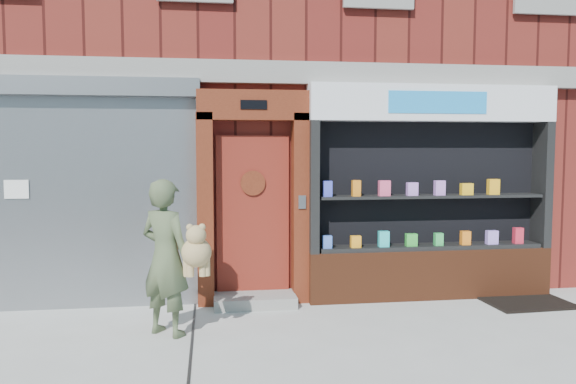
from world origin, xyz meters
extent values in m
plane|color=#9E9E99|center=(0.00, 0.00, 0.00)|extent=(80.00, 80.00, 0.00)
cube|color=maroon|center=(0.00, 6.00, 4.00)|extent=(12.00, 8.00, 8.00)
cube|color=gray|center=(0.00, 1.92, 3.15)|extent=(12.00, 0.16, 0.30)
cube|color=gray|center=(-3.00, 1.94, 1.40)|extent=(3.00, 0.10, 2.80)
cube|color=slate|center=(-3.00, 1.88, 2.92)|extent=(3.10, 0.30, 0.24)
cube|color=white|center=(-3.80, 1.88, 1.60)|extent=(0.30, 0.01, 0.24)
cube|color=#4E1B0D|center=(-1.40, 1.86, 1.30)|extent=(0.22, 0.28, 2.60)
cube|color=#4E1B0D|center=(-0.10, 1.86, 1.30)|extent=(0.22, 0.28, 2.60)
cube|color=#4E1B0D|center=(-0.75, 1.86, 2.70)|extent=(1.50, 0.28, 0.40)
cube|color=black|center=(-0.75, 1.71, 2.70)|extent=(0.35, 0.01, 0.12)
cube|color=maroon|center=(-0.75, 1.97, 1.20)|extent=(1.00, 0.06, 2.20)
cylinder|color=black|center=(-0.75, 1.93, 1.65)|extent=(0.28, 0.02, 0.28)
cylinder|color=#4E1B0D|center=(-0.75, 1.92, 1.65)|extent=(0.34, 0.02, 0.34)
cube|color=gray|center=(-0.75, 1.70, 0.07)|extent=(1.10, 0.55, 0.15)
cube|color=slate|center=(-0.10, 1.71, 1.40)|extent=(0.10, 0.02, 0.18)
cube|color=#5E2B16|center=(1.75, 1.80, 0.35)|extent=(3.50, 0.40, 0.70)
cube|color=black|center=(0.06, 1.80, 1.60)|extent=(0.12, 0.40, 1.80)
cube|color=black|center=(3.44, 1.80, 1.60)|extent=(0.12, 0.40, 1.80)
cube|color=black|center=(1.75, 1.99, 1.60)|extent=(3.30, 0.03, 1.80)
cube|color=black|center=(1.75, 1.80, 0.73)|extent=(3.20, 0.36, 0.06)
cube|color=black|center=(1.75, 1.80, 1.45)|extent=(3.20, 0.36, 0.04)
cube|color=white|center=(1.75, 1.80, 2.75)|extent=(3.50, 0.40, 0.50)
cube|color=#1B85D1|center=(1.75, 1.59, 2.75)|extent=(1.40, 0.01, 0.30)
cube|color=#416EDE|center=(0.25, 1.72, 0.85)|extent=(0.12, 0.09, 0.17)
cube|color=orange|center=(0.65, 1.72, 0.84)|extent=(0.14, 0.09, 0.16)
cube|color=#29CDCB|center=(1.05, 1.72, 0.87)|extent=(0.14, 0.09, 0.22)
cube|color=green|center=(1.45, 1.72, 0.85)|extent=(0.16, 0.09, 0.17)
cube|color=green|center=(1.85, 1.72, 0.85)|extent=(0.11, 0.09, 0.17)
cube|color=orange|center=(2.25, 1.72, 0.86)|extent=(0.13, 0.09, 0.19)
cube|color=#B08AFA|center=(2.65, 1.72, 0.86)|extent=(0.16, 0.09, 0.19)
cube|color=red|center=(3.05, 1.72, 0.87)|extent=(0.13, 0.09, 0.23)
cube|color=blue|center=(0.25, 1.72, 1.58)|extent=(0.12, 0.09, 0.21)
cube|color=orange|center=(0.65, 1.72, 1.58)|extent=(0.11, 0.09, 0.22)
cube|color=#EE4F7A|center=(1.05, 1.72, 1.58)|extent=(0.15, 0.09, 0.21)
cube|color=#BE7EE3|center=(1.45, 1.72, 1.56)|extent=(0.15, 0.09, 0.18)
cube|color=#C07CE0|center=(1.85, 1.72, 1.57)|extent=(0.14, 0.09, 0.20)
cube|color=yellow|center=(2.25, 1.72, 1.55)|extent=(0.17, 0.09, 0.16)
cube|color=#FFAD1A|center=(2.65, 1.72, 1.58)|extent=(0.16, 0.09, 0.22)
imported|color=#4A583A|center=(-1.84, 0.68, 0.89)|extent=(0.78, 0.73, 1.79)
sphere|color=tan|center=(-1.49, 0.54, 0.97)|extent=(0.34, 0.34, 0.34)
sphere|color=tan|center=(-1.49, 0.49, 1.17)|extent=(0.22, 0.22, 0.22)
sphere|color=tan|center=(-1.56, 0.49, 1.26)|extent=(0.08, 0.08, 0.08)
sphere|color=tan|center=(-1.43, 0.49, 1.26)|extent=(0.08, 0.08, 0.08)
cylinder|color=tan|center=(-1.60, 0.54, 0.80)|extent=(0.08, 0.08, 0.20)
cylinder|color=tan|center=(-1.38, 0.54, 0.80)|extent=(0.08, 0.08, 0.20)
cylinder|color=tan|center=(-1.56, 0.52, 0.80)|extent=(0.08, 0.08, 0.20)
cylinder|color=tan|center=(-1.43, 0.52, 0.80)|extent=(0.08, 0.08, 0.20)
cube|color=black|center=(2.97, 1.28, 0.01)|extent=(1.16, 0.84, 0.03)
camera|label=1|loc=(-1.34, -5.73, 2.13)|focal=35.00mm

